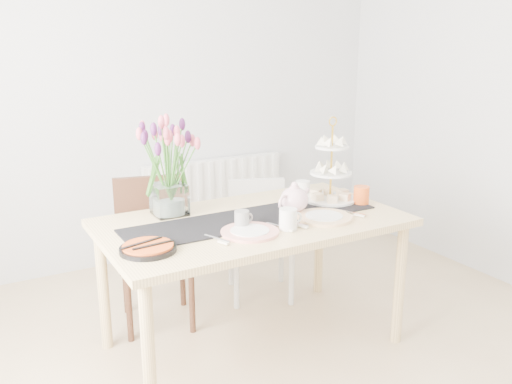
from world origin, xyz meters
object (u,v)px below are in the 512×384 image
cream_jug (303,188)px  plate_right (324,217)px  radiator (215,195)px  mug_orange (361,195)px  teapot (294,199)px  tart_tin (148,248)px  cake_stand (331,180)px  mug_white (288,219)px  mug_grey (242,219)px  dining_table (253,232)px  chair_brown (154,239)px  chair_white (259,230)px  tulip_vase (167,153)px  plate_left (250,232)px

cream_jug → plate_right: cream_jug is taller
cream_jug → plate_right: bearing=-132.6°
radiator → mug_orange: bearing=-82.8°
teapot → tart_tin: size_ratio=0.97×
teapot → cake_stand: bearing=-2.9°
mug_white → mug_grey: bearing=146.6°
dining_table → mug_orange: 0.70m
chair_brown → teapot: size_ratio=3.52×
plate_right → chair_white: bearing=86.6°
radiator → chair_white: chair_white is taller
mug_white → mug_orange: 0.63m
cake_stand → cream_jug: (-0.06, 0.20, -0.09)m
tart_tin → mug_orange: (1.32, 0.10, 0.04)m
dining_table → cake_stand: bearing=6.4°
mug_orange → cream_jug: bearing=93.2°
mug_white → tulip_vase: bearing=131.1°
cake_stand → plate_left: size_ratio=1.56×
mug_white → plate_left: size_ratio=0.37×
dining_table → tulip_vase: bearing=140.2°
dining_table → tart_tin: (-0.64, -0.17, 0.09)m
plate_right → mug_grey: bearing=169.1°
teapot → mug_grey: (-0.37, -0.08, -0.03)m
dining_table → chair_brown: (-0.36, 0.59, -0.16)m
radiator → plate_right: size_ratio=3.99×
plate_right → cake_stand: bearing=47.4°
dining_table → radiator: bearing=72.2°
dining_table → mug_grey: size_ratio=17.74×
cake_stand → plate_left: (-0.69, -0.26, -0.12)m
plate_left → cream_jug: bearing=35.9°
tart_tin → chair_brown: bearing=69.9°
radiator → dining_table: bearing=-107.8°
cake_stand → cream_jug: size_ratio=5.08×
radiator → cake_stand: cake_stand is taller
mug_white → plate_left: 0.21m
radiator → chair_brown: 1.24m
plate_left → chair_brown: bearing=106.7°
cake_stand → plate_right: (-0.23, -0.25, -0.12)m
cream_jug → mug_orange: 0.38m
tart_tin → plate_left: size_ratio=0.89×
dining_table → cake_stand: size_ratio=3.54×
chair_white → chair_brown: bearing=-158.0°
cake_stand → plate_right: cake_stand is taller
chair_brown → plate_left: chair_brown is taller
mug_grey → plate_right: mug_grey is taller
chair_white → plate_right: size_ratio=2.56×
teapot → mug_orange: bearing=-25.1°
radiator → mug_white: (-0.41, -1.73, 0.35)m
radiator → cream_jug: (0.02, -1.24, 0.34)m
chair_white → dining_table: bearing=-101.0°
dining_table → tulip_vase: size_ratio=2.54×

